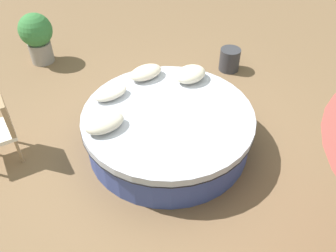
{
  "coord_description": "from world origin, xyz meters",
  "views": [
    {
      "loc": [
        -2.13,
        -2.95,
        3.62
      ],
      "look_at": [
        0.0,
        0.0,
        0.35
      ],
      "focal_mm": 37.52,
      "sensor_mm": 36.0,
      "label": 1
    }
  ],
  "objects_px": {
    "throw_pillow_0": "(190,74)",
    "throw_pillow_3": "(105,123)",
    "round_bed": "(168,129)",
    "throw_pillow_1": "(146,72)",
    "side_table": "(230,60)",
    "planter": "(37,35)",
    "throw_pillow_2": "(110,93)"
  },
  "relations": [
    {
      "from": "throw_pillow_2",
      "to": "side_table",
      "type": "bearing_deg",
      "value": 4.05
    },
    {
      "from": "throw_pillow_0",
      "to": "side_table",
      "type": "distance_m",
      "value": 1.53
    },
    {
      "from": "throw_pillow_3",
      "to": "throw_pillow_1",
      "type": "bearing_deg",
      "value": 32.17
    },
    {
      "from": "side_table",
      "to": "planter",
      "type": "bearing_deg",
      "value": 139.51
    },
    {
      "from": "throw_pillow_0",
      "to": "throw_pillow_3",
      "type": "height_order",
      "value": "throw_pillow_0"
    },
    {
      "from": "round_bed",
      "to": "side_table",
      "type": "height_order",
      "value": "round_bed"
    },
    {
      "from": "throw_pillow_1",
      "to": "side_table",
      "type": "distance_m",
      "value": 1.92
    },
    {
      "from": "throw_pillow_1",
      "to": "throw_pillow_3",
      "type": "height_order",
      "value": "throw_pillow_1"
    },
    {
      "from": "throw_pillow_2",
      "to": "throw_pillow_3",
      "type": "distance_m",
      "value": 0.67
    },
    {
      "from": "round_bed",
      "to": "throw_pillow_1",
      "type": "bearing_deg",
      "value": 75.67
    },
    {
      "from": "throw_pillow_3",
      "to": "side_table",
      "type": "xyz_separation_m",
      "value": [
        2.92,
        0.73,
        -0.46
      ]
    },
    {
      "from": "throw_pillow_2",
      "to": "throw_pillow_3",
      "type": "bearing_deg",
      "value": -124.89
    },
    {
      "from": "side_table",
      "to": "round_bed",
      "type": "bearing_deg",
      "value": -155.53
    },
    {
      "from": "planter",
      "to": "throw_pillow_2",
      "type": "bearing_deg",
      "value": -85.94
    },
    {
      "from": "throw_pillow_2",
      "to": "planter",
      "type": "distance_m",
      "value": 2.51
    },
    {
      "from": "throw_pillow_0",
      "to": "throw_pillow_1",
      "type": "xyz_separation_m",
      "value": [
        -0.51,
        0.45,
        -0.01
      ]
    },
    {
      "from": "throw_pillow_2",
      "to": "planter",
      "type": "bearing_deg",
      "value": 94.06
    },
    {
      "from": "throw_pillow_0",
      "to": "planter",
      "type": "bearing_deg",
      "value": 115.69
    },
    {
      "from": "round_bed",
      "to": "throw_pillow_1",
      "type": "distance_m",
      "value": 0.99
    },
    {
      "from": "round_bed",
      "to": "throw_pillow_2",
      "type": "height_order",
      "value": "throw_pillow_2"
    },
    {
      "from": "throw_pillow_0",
      "to": "side_table",
      "type": "height_order",
      "value": "throw_pillow_0"
    },
    {
      "from": "planter",
      "to": "throw_pillow_0",
      "type": "bearing_deg",
      "value": -64.31
    },
    {
      "from": "round_bed",
      "to": "throw_pillow_2",
      "type": "relative_size",
      "value": 4.74
    },
    {
      "from": "round_bed",
      "to": "throw_pillow_2",
      "type": "distance_m",
      "value": 0.96
    },
    {
      "from": "round_bed",
      "to": "throw_pillow_0",
      "type": "xyz_separation_m",
      "value": [
        0.73,
        0.44,
        0.39
      ]
    },
    {
      "from": "throw_pillow_0",
      "to": "side_table",
      "type": "bearing_deg",
      "value": 20.54
    },
    {
      "from": "throw_pillow_1",
      "to": "planter",
      "type": "xyz_separation_m",
      "value": [
        -0.85,
        2.38,
        -0.13
      ]
    },
    {
      "from": "throw_pillow_0",
      "to": "throw_pillow_2",
      "type": "bearing_deg",
      "value": 164.48
    },
    {
      "from": "planter",
      "to": "side_table",
      "type": "height_order",
      "value": "planter"
    },
    {
      "from": "throw_pillow_0",
      "to": "planter",
      "type": "xyz_separation_m",
      "value": [
        -1.36,
        2.83,
        -0.15
      ]
    },
    {
      "from": "round_bed",
      "to": "throw_pillow_1",
      "type": "relative_size",
      "value": 4.53
    },
    {
      "from": "throw_pillow_1",
      "to": "round_bed",
      "type": "bearing_deg",
      "value": -104.33
    }
  ]
}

